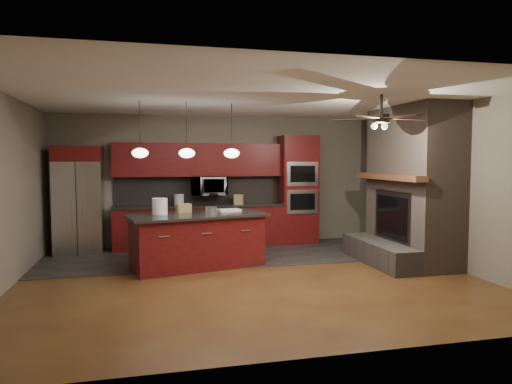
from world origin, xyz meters
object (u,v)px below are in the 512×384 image
object	(u,v)px
cardboard_box	(184,208)
counter_box	(239,199)
oven_tower	(298,190)
counter_bucket	(179,200)
microwave	(209,186)
kitchen_island	(197,240)
white_bucket	(160,206)
paint_tray	(229,210)
refrigerator	(79,200)
paint_can	(211,211)

from	to	relation	value
cardboard_box	counter_box	bearing A→B (deg)	34.98
oven_tower	counter_bucket	size ratio (longest dim) A/B	10.24
counter_bucket	microwave	bearing A→B (deg)	4.47
kitchen_island	white_bucket	world-z (taller)	white_bucket
microwave	kitchen_island	distance (m)	2.07
oven_tower	kitchen_island	world-z (taller)	oven_tower
paint_tray	cardboard_box	world-z (taller)	cardboard_box
white_bucket	counter_box	bearing A→B (deg)	44.61
oven_tower	white_bucket	bearing A→B (deg)	-150.62
kitchen_island	counter_bucket	distance (m)	1.89
refrigerator	kitchen_island	distance (m)	2.81
microwave	white_bucket	distance (m)	2.08
cardboard_box	paint_can	bearing A→B (deg)	-56.90
refrigerator	paint_tray	world-z (taller)	refrigerator
white_bucket	cardboard_box	size ratio (longest dim) A/B	1.14
paint_tray	counter_box	xyz separation A→B (m)	(0.46, 1.44, 0.07)
refrigerator	cardboard_box	bearing A→B (deg)	-36.56
oven_tower	paint_tray	xyz separation A→B (m)	(-1.81, -1.49, -0.25)
paint_can	paint_tray	distance (m)	0.58
refrigerator	counter_bucket	bearing A→B (deg)	2.38
white_bucket	paint_tray	world-z (taller)	white_bucket
microwave	cardboard_box	size ratio (longest dim) A/B	3.02
cardboard_box	counter_bucket	size ratio (longest dim) A/B	1.04
cardboard_box	counter_box	distance (m)	1.95
microwave	refrigerator	bearing A→B (deg)	-177.10
refrigerator	counter_box	world-z (taller)	refrigerator
counter_bucket	refrigerator	bearing A→B (deg)	-177.62
paint_can	counter_box	size ratio (longest dim) A/B	0.92
kitchen_island	counter_bucket	size ratio (longest dim) A/B	10.76
white_bucket	refrigerator	bearing A→B (deg)	132.90
cardboard_box	counter_bucket	world-z (taller)	counter_bucket
counter_bucket	counter_box	world-z (taller)	counter_bucket
refrigerator	kitchen_island	bearing A→B (deg)	-38.56
counter_box	microwave	bearing A→B (deg)	-168.05
microwave	counter_bucket	size ratio (longest dim) A/B	3.15
white_bucket	paint_tray	bearing A→B (deg)	10.43
paint_tray	counter_bucket	world-z (taller)	counter_bucket
refrigerator	counter_bucket	size ratio (longest dim) A/B	9.10
kitchen_island	counter_box	xyz separation A→B (m)	(1.07, 1.74, 0.54)
refrigerator	paint_can	bearing A→B (deg)	-37.80
oven_tower	kitchen_island	bearing A→B (deg)	-143.54
white_bucket	oven_tower	bearing A→B (deg)	29.38
oven_tower	counter_bucket	distance (m)	2.62
refrigerator	cardboard_box	xyz separation A→B (m)	(1.94, -1.44, -0.06)
microwave	paint_can	distance (m)	2.01
refrigerator	counter_bucket	distance (m)	1.96
microwave	refrigerator	distance (m)	2.61
paint_can	counter_box	distance (m)	2.06
counter_bucket	paint_tray	bearing A→B (deg)	-61.64
paint_can	counter_bucket	xyz separation A→B (m)	(-0.42, 1.93, 0.03)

